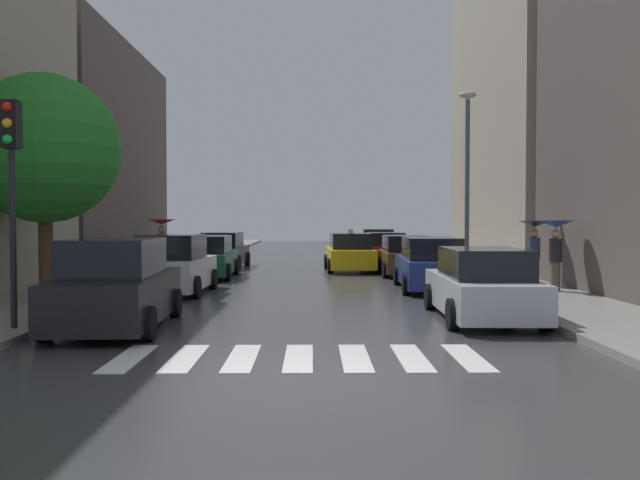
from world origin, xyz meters
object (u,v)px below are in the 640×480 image
object	(u,v)px
parked_car_left_nearest	(117,287)
pedestrian_foreground	(534,239)
parked_car_left_fourth	(223,251)
parked_car_right_fourth	(385,250)
parked_car_left_second	(173,266)
parked_car_right_fifth	(377,244)
street_tree_left	(45,149)
pedestrian_near_tree	(556,239)
pedestrian_by_kerb	(162,233)
parked_car_right_third	(404,257)
taxi_midroad	(350,253)
parked_car_left_third	(208,258)
parked_car_right_second	(430,265)
traffic_light_left_corner	(11,162)
lamp_post_right	(467,170)
parked_car_right_nearest	(482,286)

from	to	relation	value
parked_car_left_nearest	pedestrian_foreground	bearing A→B (deg)	-57.75
parked_car_left_fourth	parked_car_right_fourth	bearing A→B (deg)	-74.40
parked_car_left_second	parked_car_right_fifth	distance (m)	20.65
pedestrian_foreground	street_tree_left	world-z (taller)	street_tree_left
pedestrian_near_tree	street_tree_left	size ratio (longest dim) A/B	0.35
parked_car_left_fourth	pedestrian_by_kerb	xyz separation A→B (m)	(-1.72, -4.99, 0.92)
parked_car_left_second	parked_car_right_fourth	world-z (taller)	parked_car_left_second
parked_car_left_nearest	parked_car_right_third	xyz separation A→B (m)	(7.60, 13.13, -0.10)
taxi_midroad	street_tree_left	size ratio (longest dim) A/B	0.77
parked_car_left_third	parked_car_right_second	world-z (taller)	parked_car_right_second
parked_car_right_third	pedestrian_near_tree	xyz separation A→B (m)	(3.35, -7.43, 0.91)
pedestrian_near_tree	traffic_light_left_corner	distance (m)	14.35
parked_car_left_second	parked_car_right_fourth	distance (m)	14.91
parked_car_left_nearest	lamp_post_right	size ratio (longest dim) A/B	0.74
parked_car_left_third	street_tree_left	size ratio (longest dim) A/B	0.78
taxi_midroad	parked_car_right_third	bearing A→B (deg)	-138.88
pedestrian_near_tree	street_tree_left	bearing A→B (deg)	132.16
parked_car_right_fourth	lamp_post_right	bearing A→B (deg)	-168.42
parked_car_left_fourth	parked_car_right_fifth	world-z (taller)	parked_car_right_fifth
parked_car_left_fourth	lamp_post_right	size ratio (longest dim) A/B	0.69
parked_car_right_third	street_tree_left	world-z (taller)	street_tree_left
pedestrian_near_tree	parked_car_left_third	bearing A→B (deg)	94.96
parked_car_right_second	traffic_light_left_corner	distance (m)	12.81
lamp_post_right	pedestrian_near_tree	bearing A→B (deg)	-67.30
parked_car_right_fourth	parked_car_right_second	bearing A→B (deg)	-178.16
pedestrian_by_kerb	parked_car_right_fourth	bearing A→B (deg)	145.28
parked_car_right_second	parked_car_right_fifth	bearing A→B (deg)	2.03
parked_car_left_nearest	traffic_light_left_corner	bearing A→B (deg)	114.18
taxi_midroad	parked_car_left_nearest	bearing A→B (deg)	158.43
pedestrian_near_tree	parked_car_right_fifth	bearing A→B (deg)	44.43
parked_car_left_fourth	pedestrian_near_tree	distance (m)	16.26
street_tree_left	pedestrian_foreground	bearing A→B (deg)	14.20
pedestrian_near_tree	parked_car_left_fourth	bearing A→B (deg)	78.31
parked_car_right_second	street_tree_left	distance (m)	11.67
pedestrian_foreground	street_tree_left	distance (m)	14.56
parked_car_left_nearest	parked_car_left_fourth	world-z (taller)	parked_car_left_nearest
parked_car_left_third	parked_car_right_fourth	distance (m)	10.41
parked_car_left_nearest	pedestrian_by_kerb	bearing A→B (deg)	6.13
parked_car_left_second	pedestrian_near_tree	distance (m)	11.20
parked_car_left_second	parked_car_left_fourth	bearing A→B (deg)	1.79
parked_car_left_third	parked_car_right_fourth	bearing A→B (deg)	-46.90
street_tree_left	lamp_post_right	bearing A→B (deg)	24.75
parked_car_left_fourth	lamp_post_right	bearing A→B (deg)	-127.16
parked_car_left_nearest	parked_car_right_third	size ratio (longest dim) A/B	1.15
parked_car_right_fourth	street_tree_left	distance (m)	18.83
parked_car_right_third	taxi_midroad	distance (m)	2.99
parked_car_right_second	parked_car_left_nearest	bearing A→B (deg)	136.69
pedestrian_by_kerb	lamp_post_right	bearing A→B (deg)	94.95
traffic_light_left_corner	lamp_post_right	size ratio (longest dim) A/B	0.67
parked_car_right_nearest	parked_car_right_second	size ratio (longest dim) A/B	1.00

